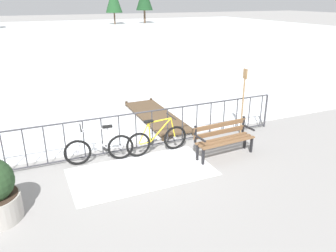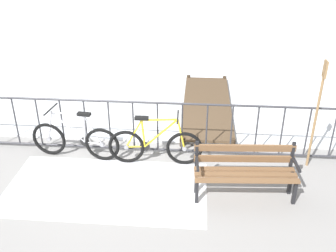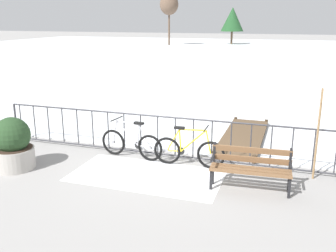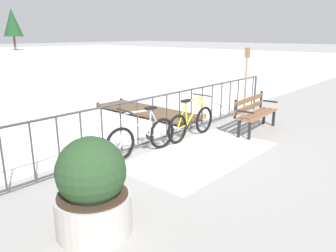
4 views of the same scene
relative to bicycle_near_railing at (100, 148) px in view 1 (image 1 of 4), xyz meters
name	(u,v)px [view 1 (image 1 of 4)]	position (x,y,z in m)	size (l,w,h in m)	color
ground_plane	(129,152)	(0.82, 0.28, -0.37)	(160.00, 160.00, 0.00)	gray
frozen_pond	(41,39)	(0.82, 28.68, -0.35)	(80.00, 56.00, 0.03)	white
snow_patch	(142,172)	(0.77, -0.92, -0.36)	(3.33, 1.74, 0.01)	white
railing_fence	(128,132)	(0.82, 0.28, 0.19)	(9.06, 0.06, 1.07)	#38383D
bicycle_near_railing	(100,148)	(0.00, 0.00, 0.00)	(1.71, 0.52, 0.97)	black
bicycle_second	(157,140)	(1.50, -0.09, 0.00)	(1.71, 0.52, 0.97)	black
park_bench	(223,136)	(3.01, -0.89, 0.14)	(1.63, 0.58, 0.89)	brown
oar_upright	(243,98)	(4.26, 0.07, 0.77)	(0.04, 0.16, 1.98)	#937047
wooden_dock	(156,116)	(2.45, 2.33, -0.25)	(1.10, 3.61, 0.20)	brown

